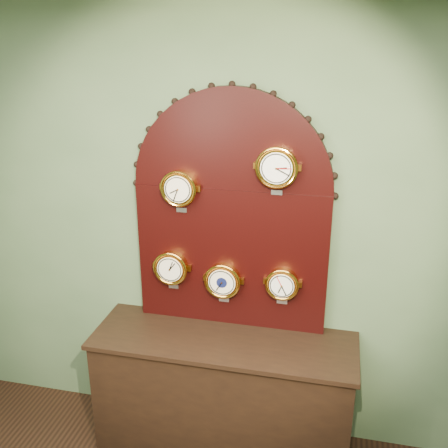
% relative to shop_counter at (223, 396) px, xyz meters
% --- Properties ---
extents(wall_back, '(4.00, 0.00, 4.00)m').
position_rel_shop_counter_xyz_m(wall_back, '(0.00, 0.27, 1.00)').
color(wall_back, '#4B6545').
rests_on(wall_back, ground).
extents(shop_counter, '(1.60, 0.50, 0.80)m').
position_rel_shop_counter_xyz_m(shop_counter, '(0.00, 0.00, 0.00)').
color(shop_counter, black).
rests_on(shop_counter, ground_plane).
extents(display_board, '(1.26, 0.06, 1.53)m').
position_rel_shop_counter_xyz_m(display_board, '(0.00, 0.22, 1.23)').
color(display_board, black).
rests_on(display_board, shop_counter).
extents(roman_clock, '(0.22, 0.08, 0.27)m').
position_rel_shop_counter_xyz_m(roman_clock, '(-0.31, 0.15, 1.33)').
color(roman_clock, gold).
rests_on(roman_clock, display_board).
extents(arabic_clock, '(0.24, 0.08, 0.29)m').
position_rel_shop_counter_xyz_m(arabic_clock, '(0.27, 0.15, 1.50)').
color(arabic_clock, gold).
rests_on(arabic_clock, display_board).
extents(hygrometer, '(0.22, 0.08, 0.28)m').
position_rel_shop_counter_xyz_m(hygrometer, '(-0.38, 0.15, 0.80)').
color(hygrometer, gold).
rests_on(hygrometer, display_board).
extents(barometer, '(0.23, 0.08, 0.28)m').
position_rel_shop_counter_xyz_m(barometer, '(-0.04, 0.15, 0.75)').
color(barometer, gold).
rests_on(barometer, display_board).
extents(tide_clock, '(0.21, 0.08, 0.26)m').
position_rel_shop_counter_xyz_m(tide_clock, '(0.33, 0.15, 0.77)').
color(tide_clock, gold).
rests_on(tide_clock, display_board).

